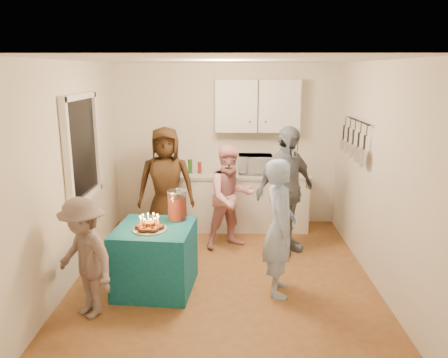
{
  "coord_description": "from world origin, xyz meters",
  "views": [
    {
      "loc": [
        0.07,
        -5.0,
        2.49
      ],
      "look_at": [
        0.0,
        0.35,
        1.15
      ],
      "focal_mm": 35.0,
      "sensor_mm": 36.0,
      "label": 1
    }
  ],
  "objects_px": {
    "counter": "(238,202)",
    "woman_back_right": "(286,190)",
    "woman_back_left": "(166,184)",
    "party_table": "(155,258)",
    "woman_back_center": "(231,197)",
    "punch_jar": "(177,206)",
    "man_birthday": "(280,228)",
    "child_near_left": "(84,258)",
    "microwave": "(255,164)"
  },
  "relations": [
    {
      "from": "woman_back_right",
      "to": "man_birthday",
      "type": "bearing_deg",
      "value": -139.05
    },
    {
      "from": "counter",
      "to": "woman_back_right",
      "type": "relative_size",
      "value": 1.24
    },
    {
      "from": "party_table",
      "to": "man_birthday",
      "type": "xyz_separation_m",
      "value": [
        1.42,
        -0.07,
        0.4
      ]
    },
    {
      "from": "microwave",
      "to": "child_near_left",
      "type": "xyz_separation_m",
      "value": [
        -1.87,
        -2.63,
        -0.42
      ]
    },
    {
      "from": "man_birthday",
      "to": "woman_back_center",
      "type": "height_order",
      "value": "man_birthday"
    },
    {
      "from": "microwave",
      "to": "punch_jar",
      "type": "xyz_separation_m",
      "value": [
        -1.02,
        -1.78,
        -0.12
      ]
    },
    {
      "from": "woman_back_left",
      "to": "woman_back_right",
      "type": "bearing_deg",
      "value": -17.73
    },
    {
      "from": "counter",
      "to": "woman_back_right",
      "type": "height_order",
      "value": "woman_back_right"
    },
    {
      "from": "counter",
      "to": "woman_back_left",
      "type": "relative_size",
      "value": 1.29
    },
    {
      "from": "man_birthday",
      "to": "woman_back_left",
      "type": "bearing_deg",
      "value": 44.43
    },
    {
      "from": "woman_back_right",
      "to": "woman_back_left",
      "type": "bearing_deg",
      "value": 126.51
    },
    {
      "from": "microwave",
      "to": "woman_back_center",
      "type": "relative_size",
      "value": 0.35
    },
    {
      "from": "punch_jar",
      "to": "man_birthday",
      "type": "bearing_deg",
      "value": -15.87
    },
    {
      "from": "woman_back_center",
      "to": "woman_back_left",
      "type": "bearing_deg",
      "value": 138.93
    },
    {
      "from": "man_birthday",
      "to": "child_near_left",
      "type": "distance_m",
      "value": 2.1
    },
    {
      "from": "punch_jar",
      "to": "woman_back_left",
      "type": "height_order",
      "value": "woman_back_left"
    },
    {
      "from": "woman_back_center",
      "to": "party_table",
      "type": "bearing_deg",
      "value": -149.33
    },
    {
      "from": "man_birthday",
      "to": "woman_back_left",
      "type": "height_order",
      "value": "woman_back_left"
    },
    {
      "from": "counter",
      "to": "woman_back_center",
      "type": "height_order",
      "value": "woman_back_center"
    },
    {
      "from": "party_table",
      "to": "child_near_left",
      "type": "relative_size",
      "value": 0.67
    },
    {
      "from": "counter",
      "to": "child_near_left",
      "type": "bearing_deg",
      "value": -121.33
    },
    {
      "from": "counter",
      "to": "woman_back_right",
      "type": "bearing_deg",
      "value": -55.8
    },
    {
      "from": "counter",
      "to": "woman_back_right",
      "type": "xyz_separation_m",
      "value": [
        0.64,
        -0.94,
        0.46
      ]
    },
    {
      "from": "woman_back_center",
      "to": "woman_back_right",
      "type": "bearing_deg",
      "value": -36.13
    },
    {
      "from": "counter",
      "to": "man_birthday",
      "type": "xyz_separation_m",
      "value": [
        0.43,
        -2.12,
        0.35
      ]
    },
    {
      "from": "party_table",
      "to": "microwave",
      "type": "bearing_deg",
      "value": 58.46
    },
    {
      "from": "microwave",
      "to": "man_birthday",
      "type": "height_order",
      "value": "man_birthday"
    },
    {
      "from": "party_table",
      "to": "child_near_left",
      "type": "xyz_separation_m",
      "value": [
        -0.61,
        -0.58,
        0.26
      ]
    },
    {
      "from": "woman_back_left",
      "to": "child_near_left",
      "type": "relative_size",
      "value": 1.34
    },
    {
      "from": "counter",
      "to": "child_near_left",
      "type": "height_order",
      "value": "child_near_left"
    },
    {
      "from": "man_birthday",
      "to": "punch_jar",
      "type": "bearing_deg",
      "value": 75.71
    },
    {
      "from": "woman_back_center",
      "to": "woman_back_right",
      "type": "distance_m",
      "value": 0.78
    },
    {
      "from": "punch_jar",
      "to": "man_birthday",
      "type": "relative_size",
      "value": 0.22
    },
    {
      "from": "party_table",
      "to": "woman_back_left",
      "type": "relative_size",
      "value": 0.5
    },
    {
      "from": "woman_back_left",
      "to": "woman_back_center",
      "type": "bearing_deg",
      "value": -19.88
    },
    {
      "from": "counter",
      "to": "woman_back_left",
      "type": "distance_m",
      "value": 1.25
    },
    {
      "from": "woman_back_left",
      "to": "woman_back_right",
      "type": "distance_m",
      "value": 1.76
    },
    {
      "from": "party_table",
      "to": "punch_jar",
      "type": "relative_size",
      "value": 2.5
    },
    {
      "from": "counter",
      "to": "punch_jar",
      "type": "relative_size",
      "value": 6.47
    },
    {
      "from": "party_table",
      "to": "woman_back_center",
      "type": "xyz_separation_m",
      "value": [
        0.88,
        1.26,
        0.36
      ]
    },
    {
      "from": "party_table",
      "to": "counter",
      "type": "bearing_deg",
      "value": 64.28
    },
    {
      "from": "man_birthday",
      "to": "party_table",
      "type": "bearing_deg",
      "value": 88.71
    },
    {
      "from": "party_table",
      "to": "punch_jar",
      "type": "height_order",
      "value": "punch_jar"
    },
    {
      "from": "man_birthday",
      "to": "woman_back_right",
      "type": "relative_size",
      "value": 0.88
    },
    {
      "from": "punch_jar",
      "to": "woman_back_center",
      "type": "bearing_deg",
      "value": 57.37
    },
    {
      "from": "microwave",
      "to": "party_table",
      "type": "bearing_deg",
      "value": -120.63
    },
    {
      "from": "man_birthday",
      "to": "woman_back_right",
      "type": "xyz_separation_m",
      "value": [
        0.21,
        1.18,
        0.1
      ]
    },
    {
      "from": "microwave",
      "to": "woman_back_center",
      "type": "xyz_separation_m",
      "value": [
        -0.38,
        -0.79,
        -0.31
      ]
    },
    {
      "from": "punch_jar",
      "to": "woman_back_center",
      "type": "distance_m",
      "value": 1.2
    },
    {
      "from": "man_birthday",
      "to": "woman_back_left",
      "type": "relative_size",
      "value": 0.92
    }
  ]
}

